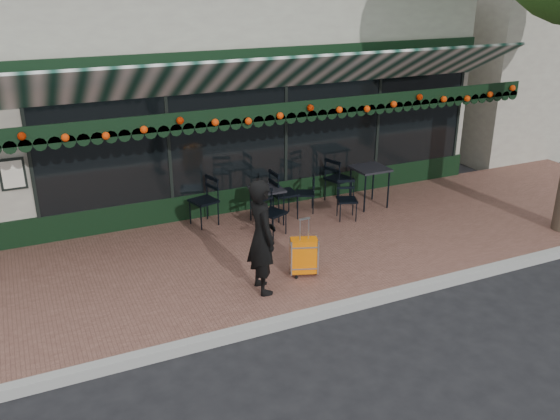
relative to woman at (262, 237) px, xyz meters
name	(u,v)px	position (x,y,z in m)	size (l,w,h in m)	color
ground	(315,315)	(0.49, -0.78, -1.03)	(80.00, 80.00, 0.00)	black
sidewalk	(261,256)	(0.49, 1.22, -0.96)	(18.00, 4.00, 0.15)	brown
curb	(317,314)	(0.49, -0.86, -0.96)	(18.00, 0.16, 0.15)	#9E9E99
restaurant_building	(166,79)	(0.49, 7.06, 1.24)	(12.00, 9.60, 4.50)	gray
neighbor_building_right	(551,47)	(13.49, 7.22, 1.37)	(12.00, 8.00, 4.80)	#B2B09C
woman	(262,237)	(0.00, 0.00, 0.00)	(0.64, 0.42, 1.77)	black
suitcase	(304,256)	(0.79, 0.18, -0.56)	(0.48, 0.36, 0.96)	orange
cafe_table_a	(370,171)	(3.40, 2.35, -0.14)	(0.67, 0.67, 0.83)	black
cafe_table_b	(267,192)	(1.11, 2.37, -0.24)	(0.58, 0.58, 0.71)	black
chair_a_left	(305,194)	(2.06, 2.61, -0.50)	(0.38, 0.38, 0.76)	black
chair_a_right	(339,179)	(2.98, 2.86, -0.40)	(0.48, 0.48, 0.96)	black
chair_a_front	(347,200)	(2.62, 1.91, -0.50)	(0.39, 0.39, 0.77)	black
chair_b_left	(204,201)	(-0.01, 2.80, -0.41)	(0.47, 0.47, 0.95)	black
chair_b_right	(284,194)	(1.53, 2.50, -0.39)	(0.49, 0.49, 0.99)	black
chair_b_front	(273,213)	(0.99, 1.82, -0.46)	(0.42, 0.42, 0.84)	black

